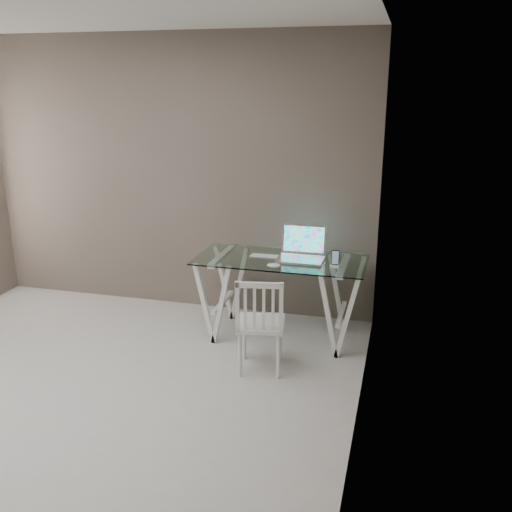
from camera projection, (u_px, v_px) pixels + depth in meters
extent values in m
plane|color=#B8B6B0|center=(58.00, 419.00, 3.96)|extent=(4.50, 4.50, 0.00)
cube|color=#60544B|center=(175.00, 176.00, 5.64)|extent=(4.00, 0.02, 2.70)
cube|color=#60544B|center=(359.00, 255.00, 3.07)|extent=(0.02, 4.50, 2.70)
cube|color=silver|center=(281.00, 260.00, 5.03)|extent=(1.50, 0.70, 0.01)
cube|color=white|center=(223.00, 294.00, 5.28)|extent=(0.24, 0.62, 0.72)
cube|color=white|center=(342.00, 305.00, 5.01)|extent=(0.24, 0.62, 0.72)
cube|color=white|center=(261.00, 324.00, 4.55)|extent=(0.43, 0.43, 0.04)
cylinder|color=white|center=(240.00, 355.00, 4.48)|extent=(0.03, 0.03, 0.38)
cylinder|color=white|center=(278.00, 356.00, 4.45)|extent=(0.03, 0.03, 0.38)
cylinder|color=white|center=(244.00, 338.00, 4.76)|extent=(0.03, 0.03, 0.38)
cylinder|color=white|center=(280.00, 340.00, 4.74)|extent=(0.03, 0.03, 0.38)
cube|color=white|center=(259.00, 308.00, 4.32)|extent=(0.37, 0.09, 0.41)
cube|color=silver|center=(300.00, 259.00, 4.98)|extent=(0.40, 0.28, 0.02)
cube|color=#19D899|center=(304.00, 239.00, 5.09)|extent=(0.40, 0.06, 0.27)
cube|color=silver|center=(264.00, 256.00, 5.09)|extent=(0.27, 0.11, 0.01)
ellipsoid|color=white|center=(274.00, 266.00, 4.79)|extent=(0.12, 0.07, 0.04)
cube|color=white|center=(335.00, 266.00, 4.81)|extent=(0.08, 0.08, 0.02)
cube|color=black|center=(335.00, 258.00, 4.80)|extent=(0.06, 0.03, 0.13)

